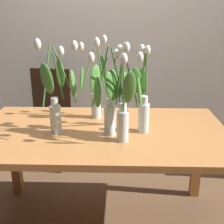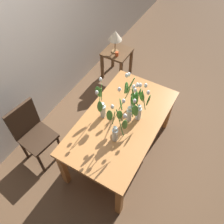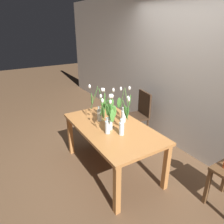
{
  "view_description": "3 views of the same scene",
  "coord_description": "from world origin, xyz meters",
  "px_view_note": "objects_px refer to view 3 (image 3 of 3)",
  "views": [
    {
      "loc": [
        0.12,
        -1.69,
        1.45
      ],
      "look_at": [
        0.07,
        -0.04,
        0.88
      ],
      "focal_mm": 46.21,
      "sensor_mm": 36.0,
      "label": 1
    },
    {
      "loc": [
        -1.54,
        -0.76,
        3.02
      ],
      "look_at": [
        -0.1,
        0.08,
        0.96
      ],
      "focal_mm": 37.73,
      "sensor_mm": 36.0,
      "label": 2
    },
    {
      "loc": [
        2.28,
        -1.39,
        2.12
      ],
      "look_at": [
        -0.07,
        0.04,
        0.94
      ],
      "focal_mm": 33.21,
      "sensor_mm": 36.0,
      "label": 3
    }
  ],
  "objects_px": {
    "tulip_vase_0": "(124,110)",
    "tulip_vase_3": "(123,122)",
    "tulip_vase_4": "(110,115)",
    "dining_chair": "(139,113)",
    "dining_table": "(112,132)",
    "tulip_vase_2": "(99,108)",
    "tulip_vase_1": "(108,118)"
  },
  "relations": [
    {
      "from": "tulip_vase_4",
      "to": "dining_table",
      "type": "bearing_deg",
      "value": 127.8
    },
    {
      "from": "tulip_vase_4",
      "to": "dining_chair",
      "type": "xyz_separation_m",
      "value": [
        -0.64,
        1.05,
        -0.44
      ]
    },
    {
      "from": "dining_table",
      "to": "tulip_vase_3",
      "type": "bearing_deg",
      "value": 3.18
    },
    {
      "from": "tulip_vase_0",
      "to": "tulip_vase_2",
      "type": "height_order",
      "value": "tulip_vase_2"
    },
    {
      "from": "dining_table",
      "to": "tulip_vase_4",
      "type": "relative_size",
      "value": 2.81
    },
    {
      "from": "tulip_vase_0",
      "to": "tulip_vase_3",
      "type": "height_order",
      "value": "tulip_vase_0"
    },
    {
      "from": "tulip_vase_1",
      "to": "tulip_vase_3",
      "type": "height_order",
      "value": "tulip_vase_1"
    },
    {
      "from": "tulip_vase_1",
      "to": "dining_chair",
      "type": "bearing_deg",
      "value": 122.63
    },
    {
      "from": "tulip_vase_2",
      "to": "dining_chair",
      "type": "distance_m",
      "value": 1.18
    },
    {
      "from": "dining_table",
      "to": "tulip_vase_1",
      "type": "relative_size",
      "value": 2.96
    },
    {
      "from": "dining_table",
      "to": "tulip_vase_0",
      "type": "xyz_separation_m",
      "value": [
        -0.06,
        0.24,
        0.27
      ]
    },
    {
      "from": "tulip_vase_4",
      "to": "dining_chair",
      "type": "bearing_deg",
      "value": 121.51
    },
    {
      "from": "tulip_vase_3",
      "to": "tulip_vase_1",
      "type": "bearing_deg",
      "value": -126.99
    },
    {
      "from": "tulip_vase_2",
      "to": "tulip_vase_1",
      "type": "bearing_deg",
      "value": -11.42
    },
    {
      "from": "dining_table",
      "to": "tulip_vase_1",
      "type": "distance_m",
      "value": 0.37
    },
    {
      "from": "tulip_vase_2",
      "to": "tulip_vase_4",
      "type": "xyz_separation_m",
      "value": [
        0.31,
        -0.01,
        0.01
      ]
    },
    {
      "from": "dining_table",
      "to": "tulip_vase_4",
      "type": "distance_m",
      "value": 0.33
    },
    {
      "from": "tulip_vase_3",
      "to": "dining_chair",
      "type": "height_order",
      "value": "tulip_vase_3"
    },
    {
      "from": "tulip_vase_3",
      "to": "tulip_vase_4",
      "type": "relative_size",
      "value": 0.92
    },
    {
      "from": "tulip_vase_2",
      "to": "dining_table",
      "type": "bearing_deg",
      "value": 15.31
    },
    {
      "from": "dining_table",
      "to": "tulip_vase_1",
      "type": "bearing_deg",
      "value": -47.9
    },
    {
      "from": "tulip_vase_1",
      "to": "tulip_vase_2",
      "type": "height_order",
      "value": "tulip_vase_2"
    },
    {
      "from": "tulip_vase_3",
      "to": "tulip_vase_4",
      "type": "distance_m",
      "value": 0.22
    },
    {
      "from": "dining_table",
      "to": "tulip_vase_3",
      "type": "relative_size",
      "value": 3.04
    },
    {
      "from": "dining_table",
      "to": "tulip_vase_1",
      "type": "height_order",
      "value": "tulip_vase_1"
    },
    {
      "from": "tulip_vase_1",
      "to": "tulip_vase_3",
      "type": "bearing_deg",
      "value": 53.01
    },
    {
      "from": "tulip_vase_0",
      "to": "tulip_vase_3",
      "type": "xyz_separation_m",
      "value": [
        0.31,
        -0.22,
        -0.01
      ]
    },
    {
      "from": "dining_table",
      "to": "tulip_vase_0",
      "type": "bearing_deg",
      "value": 103.88
    },
    {
      "from": "dining_chair",
      "to": "tulip_vase_3",
      "type": "bearing_deg",
      "value": -48.8
    },
    {
      "from": "tulip_vase_1",
      "to": "tulip_vase_3",
      "type": "xyz_separation_m",
      "value": [
        0.12,
        0.16,
        -0.05
      ]
    },
    {
      "from": "tulip_vase_4",
      "to": "tulip_vase_3",
      "type": "bearing_deg",
      "value": 24.78
    },
    {
      "from": "tulip_vase_0",
      "to": "tulip_vase_4",
      "type": "bearing_deg",
      "value": -69.4
    }
  ]
}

